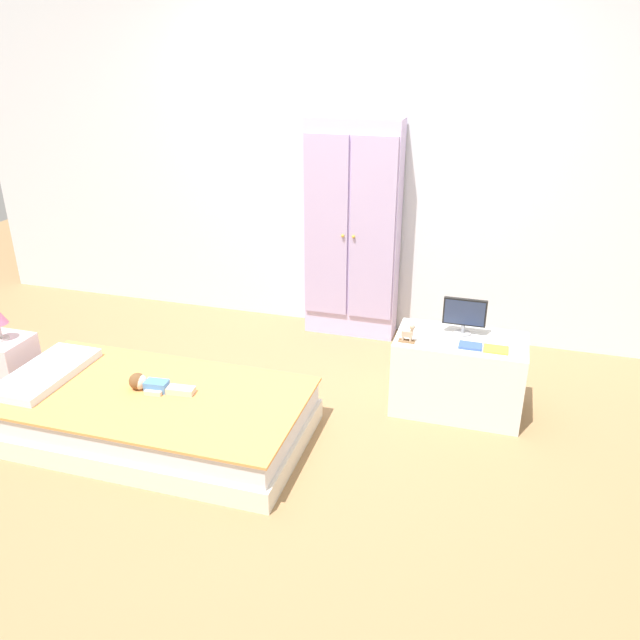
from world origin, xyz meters
TOP-DOWN VIEW (x-y plane):
  - ground_plane at (0.00, 0.00)m, footprint 10.00×10.00m
  - back_wall at (0.00, 1.57)m, footprint 6.40×0.05m
  - bed at (-0.70, -0.31)m, footprint 1.78×0.92m
  - pillow at (-1.40, -0.31)m, footprint 0.32×0.66m
  - doll at (-0.72, -0.27)m, footprint 0.39×0.14m
  - nightstand at (-1.85, -0.14)m, footprint 0.30×0.30m
  - wardrobe at (0.05, 1.41)m, footprint 0.69×0.26m
  - tv_stand at (0.96, 0.48)m, footprint 0.77×0.43m
  - tv_monitor at (0.95, 0.56)m, footprint 0.26×0.10m
  - rocking_horse_toy at (0.66, 0.35)m, footprint 0.10×0.04m
  - book_blue at (1.01, 0.39)m, footprint 0.13×0.09m
  - book_yellow at (1.16, 0.39)m, footprint 0.14×0.11m

SIDE VIEW (x-z plane):
  - ground_plane at x=0.00m, z-range -0.02..0.00m
  - bed at x=-0.70m, z-range 0.00..0.27m
  - nightstand at x=-1.85m, z-range 0.00..0.38m
  - tv_stand at x=0.96m, z-range 0.00..0.48m
  - pillow at x=-1.40m, z-range 0.28..0.33m
  - doll at x=-0.72m, z-range 0.27..0.36m
  - book_yellow at x=1.16m, z-range 0.48..0.49m
  - book_blue at x=1.01m, z-range 0.48..0.50m
  - rocking_horse_toy at x=0.66m, z-range 0.48..0.60m
  - tv_monitor at x=0.95m, z-range 0.50..0.73m
  - wardrobe at x=0.05m, z-range 0.00..1.63m
  - back_wall at x=0.00m, z-range 0.00..2.70m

